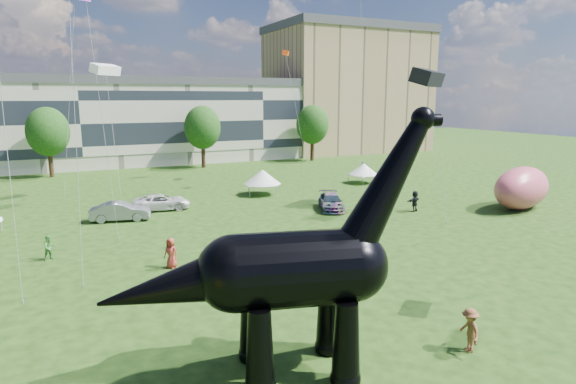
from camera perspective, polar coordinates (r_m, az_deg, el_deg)
name	(u,v)px	position (r m, az deg, el deg)	size (l,w,h in m)	color
ground	(368,343)	(21.26, 9.45, -17.27)	(220.00, 220.00, 0.00)	#16330C
terrace_row	(79,126)	(77.35, -23.55, 7.22)	(78.00, 11.00, 12.00)	beige
apartment_block	(347,92)	(95.01, 7.00, 11.64)	(28.00, 18.00, 22.00)	tan
tree_mid_left	(47,128)	(68.30, -26.61, 6.82)	(5.20, 5.20, 9.44)	#382314
tree_mid_right	(202,124)	(70.87, -10.12, 7.93)	(5.20, 5.20, 9.44)	#382314
tree_far_right	(312,121)	(77.65, 2.91, 8.36)	(5.20, 5.20, 9.44)	#382314
dinosaur_sculpture	(282,275)	(17.49, -0.67, -9.76)	(12.37, 4.99, 10.13)	black
car_grey	(120,211)	(42.20, -19.26, -2.19)	(1.66, 4.76, 1.57)	gray
car_white	(162,202)	(45.20, -14.76, -1.16)	(2.37, 5.14, 1.43)	silver
car_dark	(331,202)	(43.98, 5.13, -1.18)	(1.98, 4.88, 1.42)	#595960
gazebo_near	(262,177)	(50.37, -3.05, 1.78)	(4.85, 4.85, 2.67)	silver
gazebo_far	(364,169)	(57.93, 8.95, 2.69)	(3.96, 3.96, 2.39)	white
inflatable_pink	(522,188)	(48.88, 25.96, 0.45)	(7.76, 3.88, 3.88)	#D15168
visitors	(241,235)	(32.79, -5.61, -5.15)	(50.31, 40.93, 1.89)	#A87254
kites	(261,31)	(39.53, -3.17, 18.55)	(45.64, 45.74, 28.35)	#D60E41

